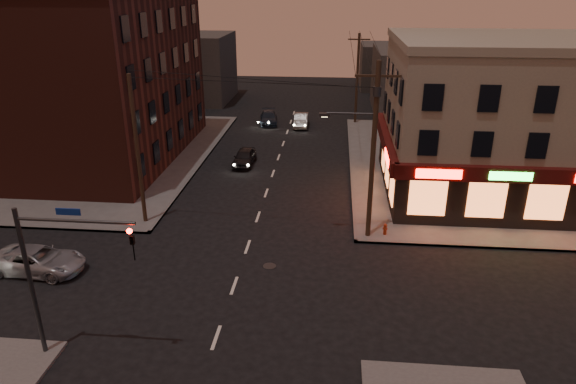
# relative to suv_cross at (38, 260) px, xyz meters

# --- Properties ---
(ground) EXTENTS (120.00, 120.00, 0.00)m
(ground) POSITION_rel_suv_cross_xyz_m (10.24, -0.39, -0.66)
(ground) COLOR black
(ground) RESTS_ON ground
(sidewalk_ne) EXTENTS (24.00, 28.00, 0.15)m
(sidewalk_ne) POSITION_rel_suv_cross_xyz_m (28.24, 18.61, -0.59)
(sidewalk_ne) COLOR #514F4C
(sidewalk_ne) RESTS_ON ground
(sidewalk_nw) EXTENTS (24.00, 28.00, 0.15)m
(sidewalk_nw) POSITION_rel_suv_cross_xyz_m (-7.76, 18.61, -0.59)
(sidewalk_nw) COLOR #514F4C
(sidewalk_nw) RESTS_ON ground
(pizza_building) EXTENTS (15.85, 12.85, 10.50)m
(pizza_building) POSITION_rel_suv_cross_xyz_m (26.17, 13.04, 4.69)
(pizza_building) COLOR gray
(pizza_building) RESTS_ON sidewalk_ne
(brick_apartment) EXTENTS (12.00, 20.00, 13.00)m
(brick_apartment) POSITION_rel_suv_cross_xyz_m (-4.26, 18.61, 5.99)
(brick_apartment) COLOR #451D16
(brick_apartment) RESTS_ON sidewalk_nw
(bg_building_ne_a) EXTENTS (10.00, 12.00, 7.00)m
(bg_building_ne_a) POSITION_rel_suv_cross_xyz_m (24.24, 37.61, 2.84)
(bg_building_ne_a) COLOR #3F3D3A
(bg_building_ne_a) RESTS_ON ground
(bg_building_nw) EXTENTS (9.00, 10.00, 8.00)m
(bg_building_nw) POSITION_rel_suv_cross_xyz_m (-2.76, 41.61, 3.34)
(bg_building_nw) COLOR #3F3D3A
(bg_building_nw) RESTS_ON ground
(bg_building_ne_b) EXTENTS (8.00, 8.00, 6.00)m
(bg_building_ne_b) POSITION_rel_suv_cross_xyz_m (22.24, 51.61, 2.34)
(bg_building_ne_b) COLOR #3F3D3A
(bg_building_ne_b) RESTS_ON ground
(utility_pole_main) EXTENTS (4.20, 0.44, 10.00)m
(utility_pole_main) POSITION_rel_suv_cross_xyz_m (16.92, 5.41, 5.10)
(utility_pole_main) COLOR #382619
(utility_pole_main) RESTS_ON sidewalk_ne
(utility_pole_far) EXTENTS (0.26, 0.26, 9.00)m
(utility_pole_far) POSITION_rel_suv_cross_xyz_m (17.04, 31.61, 3.99)
(utility_pole_far) COLOR #382619
(utility_pole_far) RESTS_ON sidewalk_ne
(utility_pole_west) EXTENTS (0.24, 0.24, 9.00)m
(utility_pole_west) POSITION_rel_suv_cross_xyz_m (3.44, 6.11, 3.99)
(utility_pole_west) COLOR #382619
(utility_pole_west) RESTS_ON sidewalk_nw
(traffic_signal) EXTENTS (4.49, 0.32, 6.47)m
(traffic_signal) POSITION_rel_suv_cross_xyz_m (4.67, -5.99, 3.50)
(traffic_signal) COLOR #333538
(traffic_signal) RESTS_ON ground
(suv_cross) EXTENTS (4.91, 2.55, 1.32)m
(suv_cross) POSITION_rel_suv_cross_xyz_m (0.00, 0.00, 0.00)
(suv_cross) COLOR #94969C
(suv_cross) RESTS_ON ground
(sedan_near) EXTENTS (1.64, 3.88, 1.31)m
(sedan_near) POSITION_rel_suv_cross_xyz_m (7.69, 17.43, -0.01)
(sedan_near) COLOR black
(sedan_near) RESTS_ON ground
(sedan_mid) EXTENTS (1.46, 4.03, 1.32)m
(sedan_mid) POSITION_rel_suv_cross_xyz_m (11.46, 29.86, -0.00)
(sedan_mid) COLOR slate
(sedan_mid) RESTS_ON ground
(sedan_far) EXTENTS (2.26, 4.48, 1.25)m
(sedan_far) POSITION_rel_suv_cross_xyz_m (7.96, 30.68, -0.04)
(sedan_far) COLOR #17212E
(sedan_far) RESTS_ON ground
(fire_hydrant) EXTENTS (0.30, 0.30, 0.67)m
(fire_hydrant) POSITION_rel_suv_cross_xyz_m (18.04, 5.61, -0.15)
(fire_hydrant) COLOR maroon
(fire_hydrant) RESTS_ON sidewalk_ne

